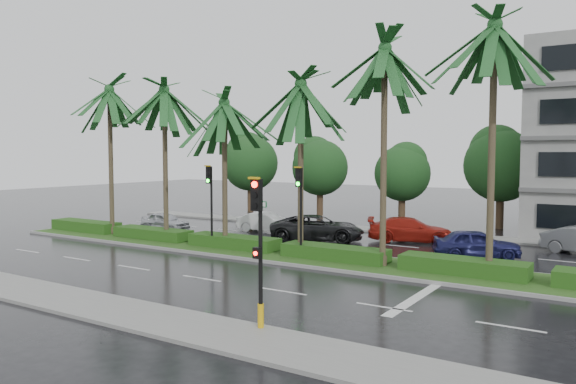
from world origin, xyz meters
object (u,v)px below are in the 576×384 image
Objects in this scene: car_white at (267,222)px; signal_median_left at (210,194)px; car_silver at (165,221)px; car_blue at (476,244)px; car_red at (410,230)px; street_sign at (259,214)px; car_darkgrey at (317,228)px; signal_near at (259,246)px.

signal_median_left is at bearing -176.45° from car_white.
signal_median_left is 1.22× the size of car_silver.
car_red is at bearing 31.69° from car_blue.
car_blue reaches higher than car_silver.
car_silver is at bearing 158.88° from street_sign.
signal_median_left is 1.12× the size of car_white.
car_silver is (-10.50, 4.06, -1.51)m from street_sign.
car_silver is 15.94m from car_red.
car_silver is 0.66× the size of car_darkgrey.
car_white reaches higher than car_silver.
car_blue is at bearing 23.41° from signal_median_left.
car_red is (4.74, 2.54, -0.05)m from car_darkgrey.
car_darkgrey is (0.14, 5.70, -1.37)m from street_sign.
car_white is (-4.50, 7.20, -1.48)m from street_sign.
car_blue is (9.24, -0.52, -0.05)m from car_darkgrey.
car_red and car_blue have the same top height.
signal_near is at bearing 164.54° from car_red.
car_blue is at bearing -85.32° from car_silver.
car_blue is at bearing -106.23° from car_white.
car_red reaches higher than car_silver.
street_sign is (-7.00, 9.87, -0.38)m from signal_near.
street_sign is 8.62m from car_white.
car_red is (9.38, 1.04, 0.07)m from car_white.
car_silver is 10.77m from car_darkgrey.
signal_median_left reaches higher than street_sign.
car_white is 0.72× the size of car_darkgrey.
car_white is (6.00, 3.15, 0.03)m from car_silver.
signal_median_left is at bearing 89.32° from car_blue.
signal_near is 1.68× the size of street_sign.
signal_near is 0.80× the size of car_darkgrey.
street_sign reaches higher than car_silver.
car_darkgrey is 5.38m from car_red.
car_red is at bearing -91.63° from car_white.
signal_near is 13.93m from signal_median_left.
car_red is 1.17× the size of car_blue.
signal_near is 22.44m from car_silver.
car_white is 9.44m from car_red.
car_darkgrey is 9.25m from car_blue.
signal_median_left reaches higher than car_blue.
signal_near is 1.00× the size of signal_median_left.
street_sign is 5.86m from car_darkgrey.
signal_median_left reaches higher than signal_near.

